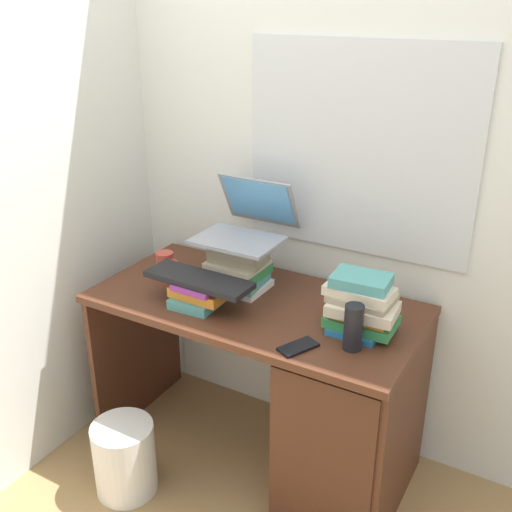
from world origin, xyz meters
TOP-DOWN VIEW (x-y plane):
  - ground_plane at (0.00, 0.00)m, footprint 6.00×6.00m
  - wall_back at (0.00, 0.36)m, footprint 6.00×0.06m
  - wall_left at (-0.80, 0.00)m, footprint 0.05×6.00m
  - desk at (0.32, -0.02)m, footprint 1.27×0.63m
  - book_stack_tall at (-0.12, 0.07)m, footprint 0.24×0.22m
  - book_stack_keyboard_riser at (-0.17, -0.14)m, footprint 0.21×0.17m
  - book_stack_side at (0.43, -0.01)m, footprint 0.26×0.19m
  - laptop at (-0.12, 0.14)m, footprint 0.33×0.35m
  - keyboard at (-0.17, -0.14)m, footprint 0.42×0.15m
  - computer_mouse at (0.32, -0.00)m, footprint 0.06×0.10m
  - mug at (-0.45, 0.02)m, footprint 0.11×0.07m
  - water_bottle at (0.45, -0.13)m, footprint 0.06×0.06m
  - cell_phone at (0.29, -0.22)m, footprint 0.12×0.15m
  - wastebasket at (-0.35, -0.43)m, footprint 0.24×0.24m

SIDE VIEW (x-z plane):
  - ground_plane at x=0.00m, z-range 0.00..0.00m
  - wastebasket at x=-0.35m, z-range 0.00..0.30m
  - desk at x=0.32m, z-range 0.03..0.78m
  - cell_phone at x=0.29m, z-range 0.74..0.75m
  - computer_mouse at x=0.32m, z-range 0.74..0.78m
  - book_stack_keyboard_riser at x=-0.17m, z-range 0.74..0.84m
  - mug at x=-0.45m, z-range 0.74..0.84m
  - water_bottle at x=0.45m, z-range 0.74..0.90m
  - book_stack_tall at x=-0.12m, z-range 0.73..0.93m
  - book_stack_side at x=0.43m, z-range 0.74..0.95m
  - keyboard at x=-0.17m, z-range 0.84..0.86m
  - laptop at x=-0.12m, z-range 0.88..1.11m
  - wall_back at x=0.00m, z-range 0.00..2.60m
  - wall_left at x=-0.80m, z-range 0.00..2.60m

